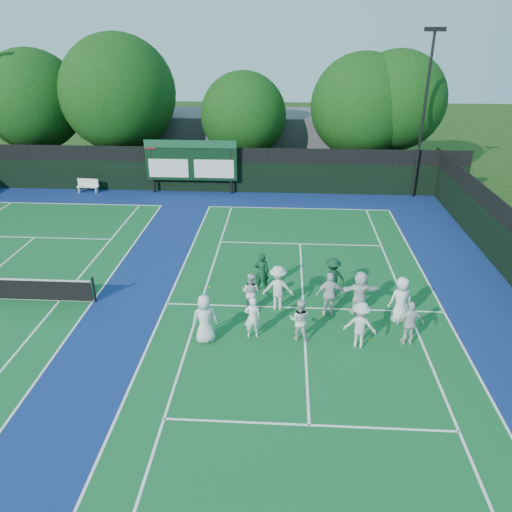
{
  "coord_description": "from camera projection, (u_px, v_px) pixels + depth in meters",
  "views": [
    {
      "loc": [
        -0.84,
        -16.14,
        10.16
      ],
      "look_at": [
        -2.0,
        3.0,
        1.3
      ],
      "focal_mm": 35.0,
      "sensor_mm": 36.0,
      "label": 1
    }
  ],
  "objects": [
    {
      "name": "tennis_ball_1",
      "position": [
        323.0,
        314.0,
        19.27
      ],
      "size": [
        0.07,
        0.07,
        0.07
      ],
      "primitive_type": "sphere",
      "color": "yellow",
      "rests_on": "ground"
    },
    {
      "name": "coach_left",
      "position": [
        262.0,
        272.0,
        20.77
      ],
      "size": [
        0.62,
        0.41,
        1.7
      ],
      "primitive_type": "imported",
      "rotation": [
        0.0,
        0.0,
        3.15
      ],
      "color": "#0F3A22",
      "rests_on": "ground"
    },
    {
      "name": "player_back_0",
      "position": [
        251.0,
        292.0,
        19.34
      ],
      "size": [
        0.93,
        0.83,
        1.57
      ],
      "primitive_type": "imported",
      "rotation": [
        0.0,
        0.0,
        2.76
      ],
      "color": "silver",
      "rests_on": "ground"
    },
    {
      "name": "player_back_1",
      "position": [
        278.0,
        288.0,
        19.35
      ],
      "size": [
        1.2,
        0.71,
        1.84
      ],
      "primitive_type": "imported",
      "rotation": [
        0.0,
        0.0,
        3.16
      ],
      "color": "silver",
      "rests_on": "ground"
    },
    {
      "name": "near_court",
      "position": [
        303.0,
        308.0,
        19.74
      ],
      "size": [
        11.05,
        23.85,
        0.01
      ],
      "color": "#125B28",
      "rests_on": "ground"
    },
    {
      "name": "scoreboard",
      "position": [
        191.0,
        161.0,
        32.43
      ],
      "size": [
        6.0,
        0.21,
        3.55
      ],
      "color": "black",
      "rests_on": "ground"
    },
    {
      "name": "player_front_2",
      "position": [
        300.0,
        320.0,
        17.49
      ],
      "size": [
        0.88,
        0.76,
        1.57
      ],
      "primitive_type": "imported",
      "rotation": [
        0.0,
        0.0,
        2.91
      ],
      "color": "silver",
      "rests_on": "ground"
    },
    {
      "name": "tree_c",
      "position": [
        246.0,
        117.0,
        34.97
      ],
      "size": [
        5.97,
        5.97,
        7.48
      ],
      "color": "#301E0D",
      "rests_on": "ground"
    },
    {
      "name": "tennis_ball_5",
      "position": [
        369.0,
        339.0,
        17.73
      ],
      "size": [
        0.07,
        0.07,
        0.07
      ],
      "primitive_type": "sphere",
      "color": "yellow",
      "rests_on": "ground"
    },
    {
      "name": "tree_d",
      "position": [
        364.0,
        109.0,
        34.24
      ],
      "size": [
        7.07,
        7.07,
        8.72
      ],
      "color": "#301E0D",
      "rests_on": "ground"
    },
    {
      "name": "player_back_2",
      "position": [
        330.0,
        294.0,
        18.93
      ],
      "size": [
        1.1,
        0.56,
        1.79
      ],
      "primitive_type": "imported",
      "rotation": [
        0.0,
        0.0,
        3.26
      ],
      "color": "silver",
      "rests_on": "ground"
    },
    {
      "name": "player_front_0",
      "position": [
        205.0,
        319.0,
        17.32
      ],
      "size": [
        1.0,
        0.77,
        1.82
      ],
      "primitive_type": "imported",
      "rotation": [
        0.0,
        0.0,
        3.38
      ],
      "color": "white",
      "rests_on": "ground"
    },
    {
      "name": "light_pole_right",
      "position": [
        426.0,
        97.0,
        30.01
      ],
      "size": [
        1.2,
        0.3,
        10.12
      ],
      "color": "black",
      "rests_on": "ground"
    },
    {
      "name": "player_back_4",
      "position": [
        401.0,
        300.0,
        18.53
      ],
      "size": [
        1.0,
        0.78,
        1.81
      ],
      "primitive_type": "imported",
      "rotation": [
        0.0,
        0.0,
        3.4
      ],
      "color": "white",
      "rests_on": "ground"
    },
    {
      "name": "coach_right",
      "position": [
        332.0,
        278.0,
        20.29
      ],
      "size": [
        1.26,
        1.0,
        1.7
      ],
      "primitive_type": "imported",
      "rotation": [
        0.0,
        0.0,
        3.52
      ],
      "color": "#0E361F",
      "rests_on": "ground"
    },
    {
      "name": "bench",
      "position": [
        88.0,
        185.0,
        33.33
      ],
      "size": [
        1.47,
        0.51,
        0.92
      ],
      "color": "silver",
      "rests_on": "ground"
    },
    {
      "name": "tennis_ball_4",
      "position": [
        347.0,
        290.0,
        21.03
      ],
      "size": [
        0.07,
        0.07,
        0.07
      ],
      "primitive_type": "sphere",
      "color": "yellow",
      "rests_on": "ground"
    },
    {
      "name": "tennis_ball_3",
      "position": [
        209.0,
        288.0,
        21.23
      ],
      "size": [
        0.07,
        0.07,
        0.07
      ],
      "primitive_type": "sphere",
      "color": "yellow",
      "rests_on": "ground"
    },
    {
      "name": "tree_a",
      "position": [
        35.0,
        103.0,
        35.43
      ],
      "size": [
        7.05,
        7.05,
        8.91
      ],
      "color": "#301E0D",
      "rests_on": "ground"
    },
    {
      "name": "court_apron",
      "position": [
        154.0,
        303.0,
        20.08
      ],
      "size": [
        34.0,
        32.0,
        0.01
      ],
      "primitive_type": "cube",
      "color": "navy",
      "rests_on": "ground"
    },
    {
      "name": "tree_e",
      "position": [
        398.0,
        103.0,
        33.96
      ],
      "size": [
        6.67,
        6.67,
        8.88
      ],
      "color": "#301E0D",
      "rests_on": "ground"
    },
    {
      "name": "player_front_4",
      "position": [
        410.0,
        323.0,
        17.21
      ],
      "size": [
        1.02,
        0.54,
        1.67
      ],
      "primitive_type": "imported",
      "rotation": [
        0.0,
        0.0,
        3.28
      ],
      "color": "silver",
      "rests_on": "ground"
    },
    {
      "name": "player_front_1",
      "position": [
        252.0,
        317.0,
        17.61
      ],
      "size": [
        0.63,
        0.46,
        1.6
      ],
      "primitive_type": "imported",
      "rotation": [
        0.0,
        0.0,
        3.29
      ],
      "color": "white",
      "rests_on": "ground"
    },
    {
      "name": "tree_b",
      "position": [
        121.0,
        96.0,
        34.88
      ],
      "size": [
        8.01,
        8.01,
        9.91
      ],
      "color": "#301E0D",
      "rests_on": "ground"
    },
    {
      "name": "clubhouse",
      "position": [
        272.0,
        138.0,
        39.86
      ],
      "size": [
        18.0,
        6.0,
        4.0
      ],
      "primitive_type": "cube",
      "color": "#535358",
      "rests_on": "ground"
    },
    {
      "name": "player_front_3",
      "position": [
        360.0,
        325.0,
        17.05
      ],
      "size": [
        1.23,
        0.85,
        1.73
      ],
      "primitive_type": "imported",
      "rotation": [
        0.0,
        0.0,
        2.94
      ],
      "color": "silver",
      "rests_on": "ground"
    },
    {
      "name": "player_back_3",
      "position": [
        360.0,
        292.0,
        19.11
      ],
      "size": [
        1.68,
        0.71,
        1.76
      ],
      "primitive_type": "imported",
      "rotation": [
        0.0,
        0.0,
        3.26
      ],
      "color": "white",
      "rests_on": "ground"
    },
    {
      "name": "ground",
      "position": [
        304.0,
        322.0,
        18.84
      ],
      "size": [
        120.0,
        120.0,
        0.0
      ],
      "primitive_type": "plane",
      "color": "#1C3A0F",
      "rests_on": "ground"
    },
    {
      "name": "tennis_ball_0",
      "position": [
        298.0,
        339.0,
        17.77
      ],
      "size": [
        0.07,
        0.07,
        0.07
      ],
      "primitive_type": "sphere",
      "color": "yellow",
      "rests_on": "ground"
    },
    {
      "name": "back_fence",
      "position": [
        208.0,
        172.0,
        33.1
      ],
      "size": [
        34.0,
        0.08,
        3.0
      ],
      "color": "black",
      "rests_on": "ground"
    }
  ]
}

